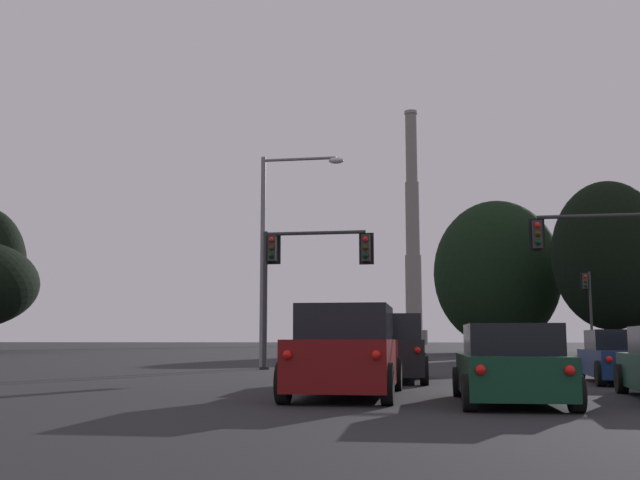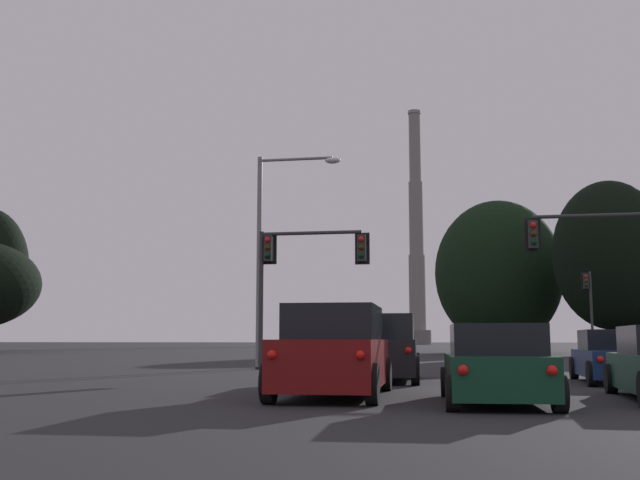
{
  "view_description": "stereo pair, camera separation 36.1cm",
  "coord_description": "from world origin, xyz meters",
  "px_view_note": "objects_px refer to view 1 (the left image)",
  "views": [
    {
      "loc": [
        -1.36,
        -1.81,
        1.16
      ],
      "look_at": [
        -10.18,
        50.25,
        8.2
      ],
      "focal_mm": 42.0,
      "sensor_mm": 36.0,
      "label": 1
    },
    {
      "loc": [
        -1.01,
        -1.75,
        1.16
      ],
      "look_at": [
        -10.18,
        50.25,
        8.2
      ],
      "focal_mm": 42.0,
      "sensor_mm": 36.0,
      "label": 2
    }
  ],
  "objects_px": {
    "smokestack": "(413,251)",
    "sedan_right_lane_front": "(623,358)",
    "hatchback_center_lane_second": "(510,367)",
    "traffic_light_overhead_left": "(301,264)",
    "street_lamp": "(276,236)",
    "suv_left_lane_front": "(390,349)",
    "traffic_light_far_right": "(588,301)",
    "suv_left_lane_second": "(347,352)"
  },
  "relations": [
    {
      "from": "traffic_light_far_right",
      "to": "smokestack",
      "type": "height_order",
      "value": "smokestack"
    },
    {
      "from": "traffic_light_far_right",
      "to": "smokestack",
      "type": "bearing_deg",
      "value": 98.47
    },
    {
      "from": "hatchback_center_lane_second",
      "to": "street_lamp",
      "type": "xyz_separation_m",
      "value": [
        -8.05,
        15.83,
        4.75
      ]
    },
    {
      "from": "street_lamp",
      "to": "suv_left_lane_front",
      "type": "bearing_deg",
      "value": -58.03
    },
    {
      "from": "suv_left_lane_second",
      "to": "sedan_right_lane_front",
      "type": "bearing_deg",
      "value": 41.28
    },
    {
      "from": "suv_left_lane_front",
      "to": "traffic_light_far_right",
      "type": "distance_m",
      "value": 35.3
    },
    {
      "from": "smokestack",
      "to": "hatchback_center_lane_second",
      "type": "bearing_deg",
      "value": -86.91
    },
    {
      "from": "sedan_right_lane_front",
      "to": "hatchback_center_lane_second",
      "type": "bearing_deg",
      "value": -113.21
    },
    {
      "from": "traffic_light_far_right",
      "to": "traffic_light_overhead_left",
      "type": "bearing_deg",
      "value": -120.61
    },
    {
      "from": "suv_left_lane_second",
      "to": "street_lamp",
      "type": "relative_size",
      "value": 0.56
    },
    {
      "from": "sedan_right_lane_front",
      "to": "hatchback_center_lane_second",
      "type": "xyz_separation_m",
      "value": [
        -3.58,
        -7.5,
        -0.0
      ]
    },
    {
      "from": "suv_left_lane_second",
      "to": "smokestack",
      "type": "relative_size",
      "value": 0.09
    },
    {
      "from": "suv_left_lane_front",
      "to": "traffic_light_far_right",
      "type": "relative_size",
      "value": 0.85
    },
    {
      "from": "hatchback_center_lane_second",
      "to": "traffic_light_overhead_left",
      "type": "height_order",
      "value": "traffic_light_overhead_left"
    },
    {
      "from": "suv_left_lane_front",
      "to": "traffic_light_far_right",
      "type": "height_order",
      "value": "traffic_light_far_right"
    },
    {
      "from": "suv_left_lane_front",
      "to": "street_lamp",
      "type": "bearing_deg",
      "value": 119.52
    },
    {
      "from": "street_lamp",
      "to": "smokestack",
      "type": "distance_m",
      "value": 140.12
    },
    {
      "from": "suv_left_lane_front",
      "to": "hatchback_center_lane_second",
      "type": "relative_size",
      "value": 1.2
    },
    {
      "from": "suv_left_lane_second",
      "to": "smokestack",
      "type": "xyz_separation_m",
      "value": [
        -5.22,
        153.77,
        20.16
      ]
    },
    {
      "from": "suv_left_lane_front",
      "to": "traffic_light_overhead_left",
      "type": "xyz_separation_m",
      "value": [
        -3.98,
        7.27,
        3.22
      ]
    },
    {
      "from": "suv_left_lane_second",
      "to": "traffic_light_overhead_left",
      "type": "bearing_deg",
      "value": 103.65
    },
    {
      "from": "suv_left_lane_front",
      "to": "traffic_light_far_right",
      "type": "bearing_deg",
      "value": 68.63
    },
    {
      "from": "suv_left_lane_second",
      "to": "street_lamp",
      "type": "distance_m",
      "value": 15.98
    },
    {
      "from": "suv_left_lane_second",
      "to": "traffic_light_overhead_left",
      "type": "distance_m",
      "value": 14.13
    },
    {
      "from": "smokestack",
      "to": "sedan_right_lane_front",
      "type": "bearing_deg",
      "value": -85.37
    },
    {
      "from": "traffic_light_overhead_left",
      "to": "sedan_right_lane_front",
      "type": "bearing_deg",
      "value": -34.52
    },
    {
      "from": "street_lamp",
      "to": "hatchback_center_lane_second",
      "type": "bearing_deg",
      "value": -63.04
    },
    {
      "from": "traffic_light_overhead_left",
      "to": "smokestack",
      "type": "relative_size",
      "value": 0.1
    },
    {
      "from": "traffic_light_overhead_left",
      "to": "street_lamp",
      "type": "distance_m",
      "value": 2.23
    },
    {
      "from": "sedan_right_lane_front",
      "to": "suv_left_lane_front",
      "type": "xyz_separation_m",
      "value": [
        -6.32,
        -0.18,
        0.23
      ]
    },
    {
      "from": "hatchback_center_lane_second",
      "to": "traffic_light_overhead_left",
      "type": "bearing_deg",
      "value": 112.54
    },
    {
      "from": "sedan_right_lane_front",
      "to": "smokestack",
      "type": "bearing_deg",
      "value": 96.91
    },
    {
      "from": "suv_left_lane_front",
      "to": "smokestack",
      "type": "height_order",
      "value": "smokestack"
    },
    {
      "from": "sedan_right_lane_front",
      "to": "traffic_light_far_right",
      "type": "xyz_separation_m",
      "value": [
        5.09,
        33.09,
        3.19
      ]
    },
    {
      "from": "suv_left_lane_front",
      "to": "sedan_right_lane_front",
      "type": "bearing_deg",
      "value": -0.77
    },
    {
      "from": "suv_left_lane_front",
      "to": "street_lamp",
      "type": "distance_m",
      "value": 11.0
    },
    {
      "from": "sedan_right_lane_front",
      "to": "street_lamp",
      "type": "relative_size",
      "value": 0.54
    },
    {
      "from": "suv_left_lane_second",
      "to": "street_lamp",
      "type": "xyz_separation_m",
      "value": [
        -4.89,
        14.53,
        4.52
      ]
    },
    {
      "from": "suv_left_lane_second",
      "to": "sedan_right_lane_front",
      "type": "xyz_separation_m",
      "value": [
        6.74,
        6.2,
        -0.23
      ]
    },
    {
      "from": "suv_left_lane_front",
      "to": "traffic_light_overhead_left",
      "type": "height_order",
      "value": "traffic_light_overhead_left"
    },
    {
      "from": "street_lamp",
      "to": "smokestack",
      "type": "relative_size",
      "value": 0.16
    },
    {
      "from": "sedan_right_lane_front",
      "to": "smokestack",
      "type": "xyz_separation_m",
      "value": [
        -11.96,
        147.57,
        20.39
      ]
    }
  ]
}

